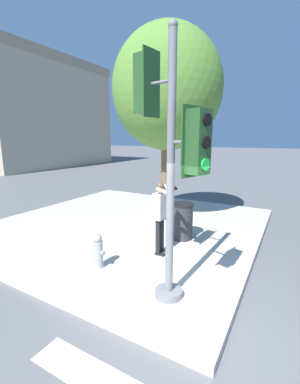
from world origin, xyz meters
The scene contains 8 objects.
ground_plane centered at (0.00, 0.00, 0.00)m, with size 160.00×160.00×0.00m, color #5B5B5E.
sidewalk_corner centered at (3.50, 3.50, 0.08)m, with size 8.00×8.00×0.16m.
traffic_signal_pole centered at (0.52, 0.61, 2.71)m, with size 0.60×1.34×4.37m.
person_photographer centered at (2.01, 1.52, 1.20)m, with size 0.58×0.54×1.74m.
street_tree centered at (4.52, 2.62, 4.36)m, with size 3.42×3.42×6.10m.
fire_hydrant centered at (0.73, 2.35, 0.53)m, with size 0.20×0.26×0.74m.
trash_bin centered at (3.13, 1.44, 0.66)m, with size 0.61×0.61×0.99m.
building_right centered at (15.07, 23.89, 5.26)m, with size 13.52×11.25×10.50m.
Camera 1 is at (-3.14, -1.10, 2.88)m, focal length 24.00 mm.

